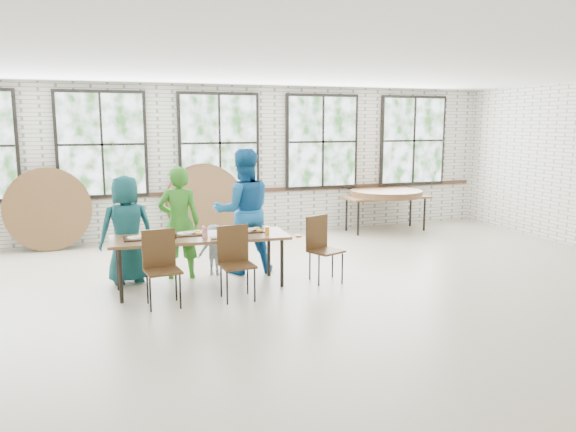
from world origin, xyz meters
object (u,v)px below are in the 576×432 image
(dining_table, at_px, (200,240))
(chair_near_right, at_px, (235,256))
(chair_near_left, at_px, (161,261))
(storage_table, at_px, (386,199))

(dining_table, relative_size, chair_near_right, 2.58)
(dining_table, relative_size, chair_near_left, 2.58)
(chair_near_right, xyz_separation_m, storage_table, (4.15, 3.42, 0.13))
(chair_near_left, xyz_separation_m, chair_near_right, (0.95, -0.04, 0.00))
(chair_near_right, height_order, storage_table, chair_near_right)
(chair_near_left, height_order, chair_near_right, same)
(dining_table, relative_size, storage_table, 1.36)
(dining_table, distance_m, storage_table, 5.33)
(dining_table, distance_m, chair_near_right, 0.66)
(storage_table, bearing_deg, chair_near_right, -140.91)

